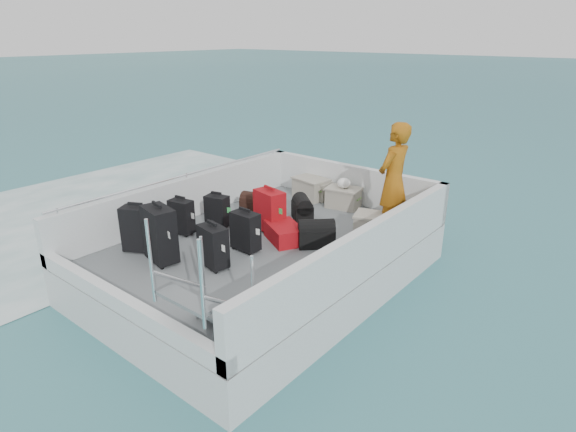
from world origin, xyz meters
The scene contains 23 objects.
ground centered at (0.00, 0.00, 0.00)m, with size 160.00×160.00×0.00m, color #1D5566.
wake_foam centered at (-4.80, 0.00, 0.00)m, with size 10.00×10.00×0.00m, color white.
ferry_hull centered at (0.00, 0.00, 0.30)m, with size 3.60×5.00×0.60m, color silver.
deck centered at (0.00, 0.00, 0.61)m, with size 3.30×4.70×0.02m, color slate.
deck_fittings centered at (0.35, -0.32, 0.99)m, with size 3.60×5.00×0.90m.
suitcase_0 centered at (-1.19, -1.35, 0.96)m, with size 0.44×0.25×0.68m, color black.
suitcase_1 centered at (-1.22, -0.55, 0.90)m, with size 0.37×0.21×0.56m, color black.
suitcase_2 centered at (-1.00, -0.01, 0.89)m, with size 0.37×0.22×0.53m, color black.
suitcase_3 centered at (-0.68, -1.35, 1.01)m, with size 0.52×0.30×0.78m, color black.
suitcase_5 centered at (-0.24, 0.40, 0.96)m, with size 0.49×0.29×0.67m, color maroon.
suitcase_6 centered at (0.01, -1.02, 0.91)m, with size 0.42×0.25×0.59m, color black.
suitcase_7 centered at (-0.02, -0.36, 0.91)m, with size 0.41×0.24×0.58m, color black.
suitcase_8 centered at (0.19, 0.25, 0.75)m, with size 0.43×0.66×0.26m, color maroon.
duffel_0 centered at (-0.87, 0.78, 0.78)m, with size 0.51×0.30×0.32m, color black, non-canonical shape.
duffel_1 centered at (-0.15, 1.13, 0.78)m, with size 0.48×0.30×0.32m, color black, non-canonical shape.
duffel_2 centered at (0.68, 0.41, 0.78)m, with size 0.53×0.30×0.32m, color black, non-canonical shape.
crate_0 centered at (-0.72, 2.13, 0.80)m, with size 0.61×0.42×0.37m, color #A7A091.
crate_1 centered at (-0.63, 2.20, 0.78)m, with size 0.51×0.36×0.31m, color #A7A091.
crate_2 centered at (0.05, 2.08, 0.79)m, with size 0.56×0.39×0.34m, color #A7A091.
crate_3 centered at (1.19, 1.23, 0.80)m, with size 0.58×0.40×0.35m, color #A7A091.
yellow_bag centered at (1.45, 2.20, 0.73)m, with size 0.28×0.26×0.22m, color gold.
white_bag centered at (0.05, 2.08, 1.05)m, with size 0.24×0.24×0.18m, color white.
passenger centered at (1.30, 1.50, 1.50)m, with size 0.65×0.42×1.76m, color orange.
Camera 1 is at (4.49, -4.90, 3.59)m, focal length 30.00 mm.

